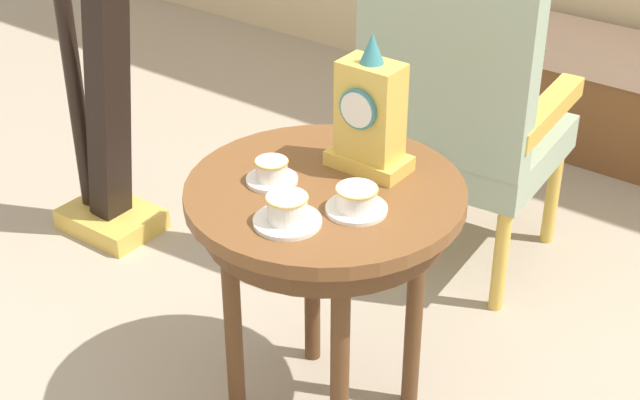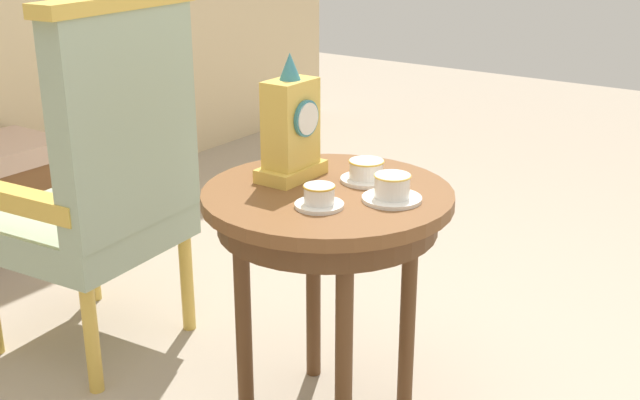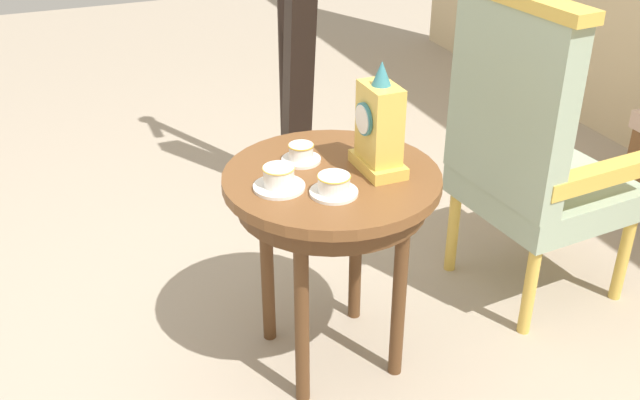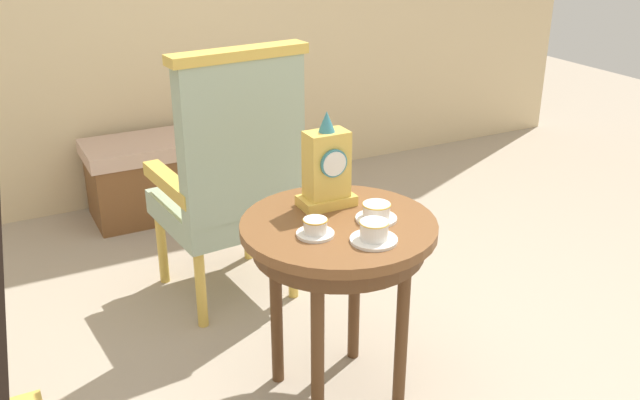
# 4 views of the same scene
# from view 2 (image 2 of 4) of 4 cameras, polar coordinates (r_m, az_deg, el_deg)

# --- Properties ---
(side_table) EXTENTS (0.65, 0.65, 0.68)m
(side_table) POSITION_cam_2_polar(r_m,az_deg,el_deg) (2.11, 0.53, -1.50)
(side_table) COLOR brown
(side_table) RESTS_ON ground
(teacup_left) EXTENTS (0.12, 0.12, 0.06)m
(teacup_left) POSITION_cam_2_polar(r_m,az_deg,el_deg) (1.95, -0.05, 0.19)
(teacup_left) COLOR white
(teacup_left) RESTS_ON side_table
(teacup_right) EXTENTS (0.15, 0.15, 0.07)m
(teacup_right) POSITION_cam_2_polar(r_m,az_deg,el_deg) (2.00, 5.10, 0.77)
(teacup_right) COLOR white
(teacup_right) RESTS_ON side_table
(teacup_center) EXTENTS (0.14, 0.14, 0.06)m
(teacup_center) POSITION_cam_2_polar(r_m,az_deg,el_deg) (2.14, 3.28, 2.01)
(teacup_center) COLOR white
(teacup_center) RESTS_ON side_table
(mantel_clock) EXTENTS (0.19, 0.11, 0.34)m
(mantel_clock) POSITION_cam_2_polar(r_m,az_deg,el_deg) (2.13, -2.04, 5.01)
(mantel_clock) COLOR gold
(mantel_clock) RESTS_ON side_table
(armchair) EXTENTS (0.59, 0.58, 1.14)m
(armchair) POSITION_cam_2_polar(r_m,az_deg,el_deg) (2.55, -15.02, 1.58)
(armchair) COLOR #9EB299
(armchair) RESTS_ON ground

